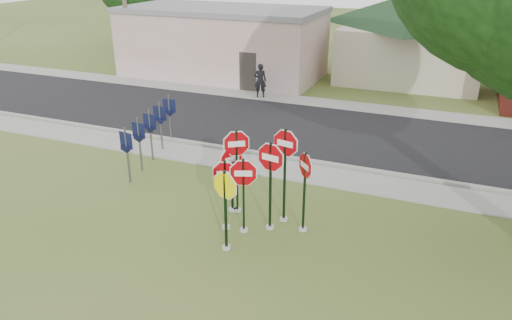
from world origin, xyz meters
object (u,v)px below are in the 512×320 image
at_px(stop_sign_center, 243,186).
at_px(stop_sign_left, 225,187).
at_px(stop_sign_yellow, 225,200).
at_px(pedestrian, 260,80).

bearing_deg(stop_sign_center, stop_sign_left, -175.20).
relative_size(stop_sign_yellow, stop_sign_left, 1.08).
distance_m(stop_sign_left, pedestrian, 13.70).
height_order(stop_sign_center, pedestrian, stop_sign_center).
bearing_deg(stop_sign_center, stop_sign_yellow, -93.58).
distance_m(stop_sign_yellow, pedestrian, 14.77).
height_order(stop_sign_center, stop_sign_yellow, stop_sign_yellow).
bearing_deg(stop_sign_left, pedestrian, 108.07).
bearing_deg(pedestrian, stop_sign_left, 88.00).
relative_size(stop_sign_center, pedestrian, 1.30).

